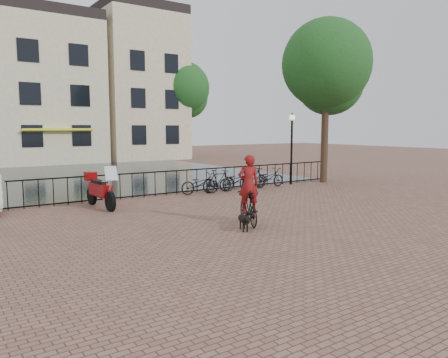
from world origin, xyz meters
TOP-DOWN VIEW (x-y plane):
  - ground at (0.00, 0.00)m, footprint 100.00×100.00m
  - canal_water at (0.00, 17.30)m, footprint 20.00×20.00m
  - railing at (0.00, 8.00)m, footprint 20.00×0.05m
  - canal_house_mid at (0.50, 30.00)m, footprint 8.00×9.50m
  - canal_house_right at (8.50, 30.00)m, footprint 7.00×9.00m
  - tree_near_right at (9.20, 7.30)m, footprint 4.48×4.48m
  - tree_far_right at (12.00, 27.00)m, footprint 4.76×4.76m
  - lamp_post at (7.20, 7.60)m, footprint 0.30×0.30m
  - cyclist at (-0.06, 1.66)m, footprint 1.09×1.80m
  - dog at (-0.64, 1.11)m, footprint 0.51×0.77m
  - motorcycle at (-2.73, 6.68)m, footprint 0.64×2.22m
  - parked_bike_0 at (1.80, 7.40)m, footprint 1.78×0.82m
  - parked_bike_1 at (2.75, 7.40)m, footprint 1.67×0.50m
  - parked_bike_2 at (3.70, 7.40)m, footprint 1.78×0.83m
  - parked_bike_3 at (4.65, 7.40)m, footprint 1.70×0.61m
  - parked_bike_4 at (5.60, 7.40)m, footprint 1.72×0.61m

SIDE VIEW (x-z plane):
  - ground at x=0.00m, z-range 0.00..0.00m
  - canal_water at x=0.00m, z-range 0.00..0.00m
  - dog at x=-0.64m, z-range 0.00..0.50m
  - parked_bike_0 at x=1.80m, z-range 0.00..0.90m
  - parked_bike_2 at x=3.70m, z-range 0.00..0.90m
  - parked_bike_4 at x=5.60m, z-range 0.00..0.90m
  - parked_bike_1 at x=2.75m, z-range 0.00..1.00m
  - parked_bike_3 at x=4.65m, z-range 0.00..1.00m
  - railing at x=0.00m, z-range -0.01..1.02m
  - motorcycle at x=-2.73m, z-range 0.00..1.57m
  - cyclist at x=-0.06m, z-range -0.29..2.09m
  - lamp_post at x=7.20m, z-range 0.65..4.10m
  - canal_house_mid at x=0.50m, z-range 0.00..11.80m
  - tree_near_right at x=9.20m, z-range 1.85..10.09m
  - tree_far_right at x=12.00m, z-range 1.97..10.73m
  - canal_house_right at x=8.50m, z-range 0.00..13.30m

